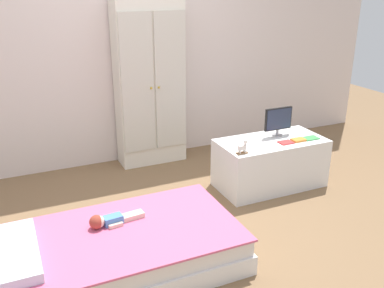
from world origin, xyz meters
The scene contains 12 objects.
ground_plane centered at (0.00, 0.00, -0.01)m, with size 10.00×10.00×0.02m, color brown.
back_wall centered at (0.00, 1.57, 1.35)m, with size 6.40×0.05×2.70m, color silver.
bed centered at (-0.55, -0.31, 0.14)m, with size 1.68×0.91×0.27m.
pillow centered at (-1.18, -0.31, 0.31)m, with size 0.32×0.65×0.07m, color silver.
doll centered at (-0.56, -0.18, 0.31)m, with size 0.39×0.14×0.10m.
wardrobe centered at (0.31, 1.38, 0.85)m, with size 0.70×0.32×1.69m.
tv_stand centered at (1.13, 0.34, 0.23)m, with size 1.01×0.51×0.46m, color white.
tv_monitor centered at (1.25, 0.43, 0.62)m, with size 0.29×0.10×0.27m.
rocking_horse_toy centered at (0.71, 0.17, 0.52)m, with size 0.10×0.04×0.12m.
book_red centered at (1.20, 0.23, 0.47)m, with size 0.13×0.10×0.01m, color #CC3838.
book_orange centered at (1.34, 0.23, 0.47)m, with size 0.13×0.09×0.02m, color orange.
book_green centered at (1.48, 0.23, 0.47)m, with size 0.15×0.10×0.01m, color #429E51.
Camera 1 is at (-1.08, -2.75, 1.85)m, focal length 40.09 mm.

